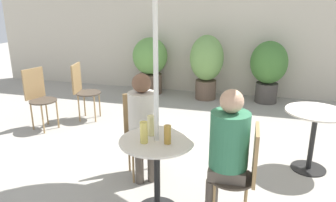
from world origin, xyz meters
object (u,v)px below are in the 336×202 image
cafe_table_far (314,127)px  beer_glass_1 (167,135)px  potted_plant_2 (269,67)px  beer_glass_0 (144,132)px  beer_glass_2 (151,126)px  potted_plant_1 (207,63)px  seated_person_1 (143,117)px  bistro_chair_1 (140,127)px  bistro_chair_2 (38,93)px  seated_person_0 (227,147)px  bistro_chair_3 (82,87)px  bistro_chair_0 (244,168)px  potted_plant_0 (150,62)px  cafe_table_near (157,160)px

cafe_table_far → beer_glass_1: (-1.42, -1.29, 0.29)m
cafe_table_far → potted_plant_2: size_ratio=0.62×
beer_glass_0 → beer_glass_2: beer_glass_0 is taller
beer_glass_2 → potted_plant_2: 3.95m
potted_plant_1 → seated_person_1: bearing=-93.8°
bistro_chair_1 → bistro_chair_2: (-1.99, 0.88, 0.00)m
seated_person_1 → potted_plant_2: size_ratio=1.02×
cafe_table_far → seated_person_0: (-0.90, -1.23, 0.21)m
seated_person_0 → beer_glass_1: (-0.52, -0.06, 0.08)m
potted_plant_1 → bistro_chair_3: bearing=-137.2°
bistro_chair_0 → beer_glass_2: size_ratio=4.92×
bistro_chair_1 → seated_person_0: size_ratio=0.75×
bistro_chair_0 → potted_plant_1: bearing=-167.4°
bistro_chair_1 → bistro_chair_2: same height
beer_glass_0 → beer_glass_1: size_ratio=1.15×
seated_person_0 → potted_plant_0: 4.35m
seated_person_1 → beer_glass_0: 0.68m
potted_plant_2 → bistro_chair_0: bearing=-94.2°
bistro_chair_3 → seated_person_1: seated_person_1 is taller
seated_person_1 → bistro_chair_1: bearing=90.0°
seated_person_1 → potted_plant_0: seated_person_1 is taller
beer_glass_0 → potted_plant_2: size_ratio=0.16×
cafe_table_far → potted_plant_2: potted_plant_2 is taller
cafe_table_far → seated_person_0: size_ratio=0.59×
seated_person_0 → bistro_chair_2: bearing=-118.0°
potted_plant_0 → beer_glass_2: bearing=-71.8°
bistro_chair_3 → cafe_table_far: bearing=-113.3°
bistro_chair_0 → potted_plant_2: (0.28, 3.85, 0.14)m
cafe_table_far → bistro_chair_0: size_ratio=0.79×
cafe_table_far → potted_plant_2: (-0.47, 2.62, 0.16)m
potted_plant_0 → bistro_chair_2: bearing=-114.6°
bistro_chair_1 → seated_person_0: bearing=-63.5°
cafe_table_far → beer_glass_1: 1.94m
bistro_chair_0 → beer_glass_2: bistro_chair_0 is taller
bistro_chair_3 → potted_plant_1: potted_plant_1 is taller
bistro_chair_0 → bistro_chair_2: size_ratio=1.00×
bistro_chair_0 → beer_glass_1: 0.73m
cafe_table_near → bistro_chair_0: bistro_chair_0 is taller
potted_plant_1 → beer_glass_0: bearing=-89.7°
bistro_chair_0 → beer_glass_2: 0.92m
cafe_table_near → potted_plant_2: (1.07, 3.86, 0.16)m
seated_person_0 → seated_person_1: seated_person_0 is taller
potted_plant_1 → bistro_chair_1: bearing=-95.4°
seated_person_0 → potted_plant_2: (0.44, 3.85, -0.05)m
bistro_chair_1 → seated_person_1: size_ratio=0.77×
seated_person_1 → beer_glass_2: seated_person_1 is taller
beer_glass_0 → potted_plant_1: size_ratio=0.15×
potted_plant_1 → potted_plant_2: size_ratio=1.07×
seated_person_1 → potted_plant_0: size_ratio=1.03×
bistro_chair_1 → potted_plant_1: potted_plant_1 is taller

